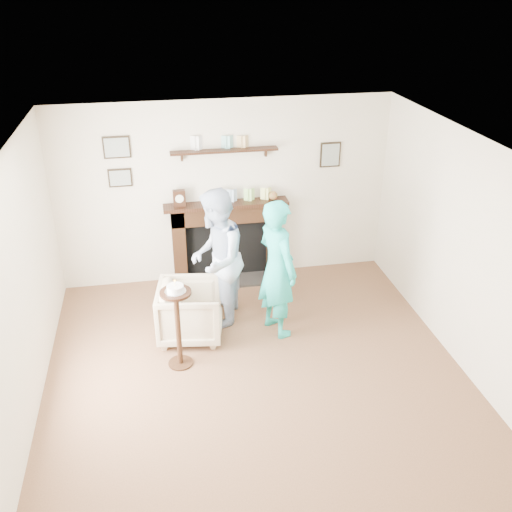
# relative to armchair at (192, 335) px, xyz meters

# --- Properties ---
(ground) EXTENTS (5.00, 5.00, 0.00)m
(ground) POSITION_rel_armchair_xyz_m (0.63, -1.05, 0.00)
(ground) COLOR brown
(ground) RESTS_ON ground
(room_shell) EXTENTS (4.54, 5.02, 2.52)m
(room_shell) POSITION_rel_armchair_xyz_m (0.63, -0.36, 1.62)
(room_shell) COLOR beige
(room_shell) RESTS_ON ground
(armchair) EXTENTS (0.84, 0.83, 0.68)m
(armchair) POSITION_rel_armchair_xyz_m (0.00, 0.00, 0.00)
(armchair) COLOR tan
(armchair) RESTS_ON ground
(man) EXTENTS (0.86, 0.99, 1.73)m
(man) POSITION_rel_armchair_xyz_m (0.36, 0.26, 0.00)
(man) COLOR #AFBDDB
(man) RESTS_ON ground
(woman) EXTENTS (0.61, 0.73, 1.69)m
(woman) POSITION_rel_armchair_xyz_m (1.03, -0.07, 0.00)
(woman) COLOR teal
(woman) RESTS_ON ground
(pedestal_table) EXTENTS (0.33, 0.33, 1.07)m
(pedestal_table) POSITION_rel_armchair_xyz_m (-0.17, -0.53, 0.66)
(pedestal_table) COLOR black
(pedestal_table) RESTS_ON ground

